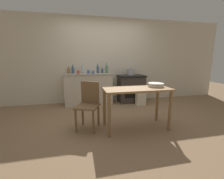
% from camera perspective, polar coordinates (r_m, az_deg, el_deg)
% --- Properties ---
extents(ground_plane, '(14.00, 14.00, 0.00)m').
position_cam_1_polar(ground_plane, '(3.43, 1.43, -11.07)').
color(ground_plane, '#896B4C').
extents(wall_back, '(8.00, 0.07, 2.55)m').
position_cam_1_polar(wall_back, '(4.73, -3.16, 10.91)').
color(wall_back, beige).
rests_on(wall_back, ground_plane).
extents(counter_cabinet, '(1.38, 0.52, 0.92)m').
position_cam_1_polar(counter_cabinet, '(4.47, -8.89, 0.24)').
color(counter_cabinet, beige).
rests_on(counter_cabinet, ground_plane).
extents(stove, '(0.81, 0.57, 0.83)m').
position_cam_1_polar(stove, '(4.72, 7.18, 0.38)').
color(stove, '#38332D').
rests_on(stove, ground_plane).
extents(work_table, '(1.24, 0.57, 0.79)m').
position_cam_1_polar(work_table, '(2.83, 9.31, -1.96)').
color(work_table, '#997047').
rests_on(work_table, ground_plane).
extents(chair, '(0.53, 0.53, 0.89)m').
position_cam_1_polar(chair, '(2.89, -8.97, -5.34)').
color(chair, brown).
rests_on(chair, ground_plane).
extents(flour_sack, '(0.27, 0.19, 0.40)m').
position_cam_1_polar(flour_sack, '(4.46, 10.86, -3.28)').
color(flour_sack, beige).
rests_on(flour_sack, ground_plane).
extents(stock_pot, '(0.24, 0.24, 0.21)m').
position_cam_1_polar(stock_pot, '(4.71, 7.23, 6.64)').
color(stock_pot, '#A8A8AD').
rests_on(stock_pot, stove).
extents(mixing_bowl_large, '(0.31, 0.31, 0.07)m').
position_cam_1_polar(mixing_bowl_large, '(3.03, 16.33, 1.80)').
color(mixing_bowl_large, silver).
rests_on(mixing_bowl_large, work_table).
extents(bottle_far_left, '(0.08, 0.08, 0.20)m').
position_cam_1_polar(bottle_far_left, '(4.52, -16.25, 6.87)').
color(bottle_far_left, olive).
rests_on(bottle_far_left, counter_cabinet).
extents(bottle_left, '(0.07, 0.07, 0.27)m').
position_cam_1_polar(bottle_left, '(4.46, -5.44, 7.58)').
color(bottle_left, '#3D5675').
rests_on(bottle_left, counter_cabinet).
extents(bottle_mid_left, '(0.08, 0.08, 0.29)m').
position_cam_1_polar(bottle_mid_left, '(4.48, -2.02, 7.74)').
color(bottle_mid_left, '#517F5B').
rests_on(bottle_mid_left, counter_cabinet).
extents(bottle_center_left, '(0.08, 0.08, 0.25)m').
position_cam_1_polar(bottle_center_left, '(4.49, -14.67, 7.17)').
color(bottle_center_left, '#3D5675').
rests_on(bottle_center_left, counter_cabinet).
extents(bottle_center, '(0.06, 0.06, 0.30)m').
position_cam_1_polar(bottle_center, '(4.55, -10.92, 7.63)').
color(bottle_center, silver).
rests_on(bottle_center, counter_cabinet).
extents(bottle_center_right, '(0.07, 0.07, 0.16)m').
position_cam_1_polar(bottle_center_right, '(4.53, -3.74, 7.12)').
color(bottle_center_right, '#3D5675').
rests_on(bottle_center_right, counter_cabinet).
extents(cup_mid_right, '(0.08, 0.08, 0.10)m').
position_cam_1_polar(cup_mid_right, '(4.30, -12.73, 6.48)').
color(cup_mid_right, '#B74C42').
rests_on(cup_mid_right, counter_cabinet).
extents(cup_right, '(0.07, 0.07, 0.08)m').
position_cam_1_polar(cup_right, '(4.24, -7.21, 6.47)').
color(cup_right, '#4C6B99').
rests_on(cup_right, counter_cabinet).
extents(cup_far_right, '(0.09, 0.09, 0.10)m').
position_cam_1_polar(cup_far_right, '(4.35, -8.97, 6.65)').
color(cup_far_right, '#4C6B99').
rests_on(cup_far_right, counter_cabinet).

